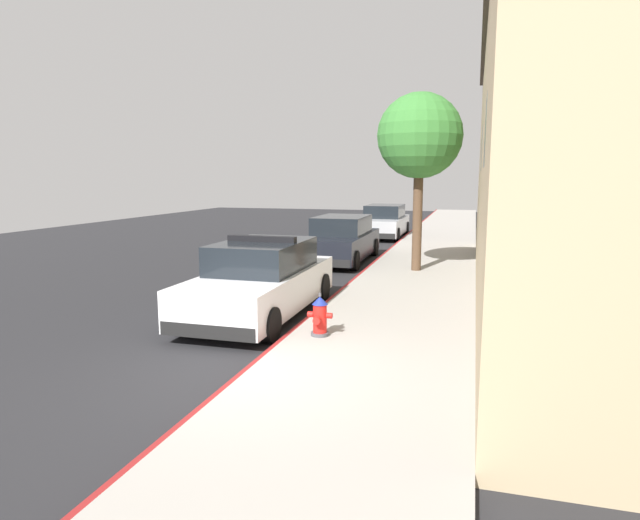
{
  "coord_description": "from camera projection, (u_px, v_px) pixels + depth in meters",
  "views": [
    {
      "loc": [
        3.05,
        -6.88,
        2.9
      ],
      "look_at": [
        -0.33,
        4.92,
        1.0
      ],
      "focal_mm": 30.24,
      "sensor_mm": 36.0,
      "label": 1
    }
  ],
  "objects": [
    {
      "name": "sidewalk_pavement",
      "position": [
        423.0,
        268.0,
        16.87
      ],
      "size": [
        3.16,
        60.0,
        0.14
      ],
      "primitive_type": "cube",
      "color": "#9E9991",
      "rests_on": "ground"
    },
    {
      "name": "ground_plane",
      "position": [
        247.0,
        265.0,
        18.53
      ],
      "size": [
        32.0,
        60.0,
        0.2
      ],
      "primitive_type": "cube",
      "color": "#232326"
    },
    {
      "name": "curb_painted_edge",
      "position": [
        372.0,
        266.0,
        17.31
      ],
      "size": [
        0.08,
        60.0,
        0.14
      ],
      "primitive_type": "cube",
      "color": "maroon",
      "rests_on": "ground"
    },
    {
      "name": "parked_car_dark_far",
      "position": [
        384.0,
        222.0,
        25.99
      ],
      "size": [
        1.94,
        4.84,
        1.56
      ],
      "color": "#B2B5BA",
      "rests_on": "ground"
    },
    {
      "name": "storefront_building",
      "position": [
        637.0,
        152.0,
        12.36
      ],
      "size": [
        7.07,
        18.67,
        6.9
      ],
      "color": "tan",
      "rests_on": "ground"
    },
    {
      "name": "fire_hydrant",
      "position": [
        320.0,
        316.0,
        9.39
      ],
      "size": [
        0.44,
        0.4,
        0.76
      ],
      "color": "#4C4C51",
      "rests_on": "sidewalk_pavement"
    },
    {
      "name": "parked_car_silver_ahead",
      "position": [
        341.0,
        240.0,
        18.55
      ],
      "size": [
        1.94,
        4.84,
        1.56
      ],
      "color": "black",
      "rests_on": "ground"
    },
    {
      "name": "street_tree",
      "position": [
        420.0,
        137.0,
        15.48
      ],
      "size": [
        2.45,
        2.45,
        5.15
      ],
      "color": "brown",
      "rests_on": "sidewalk_pavement"
    },
    {
      "name": "police_cruiser",
      "position": [
        261.0,
        281.0,
        11.31
      ],
      "size": [
        1.94,
        4.84,
        1.68
      ],
      "color": "white",
      "rests_on": "ground"
    }
  ]
}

